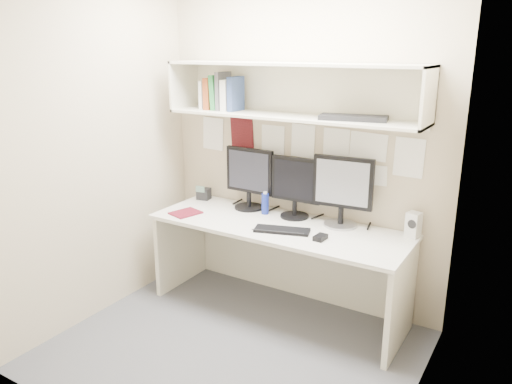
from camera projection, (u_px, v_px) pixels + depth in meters
The scene contains 19 objects.
floor at pixel (232, 350), 3.47m from camera, with size 2.40×2.00×0.01m, color #48494E.
wall_back at pixel (301, 143), 3.93m from camera, with size 2.40×0.02×2.60m, color tan.
wall_front at pixel (107, 212), 2.29m from camera, with size 2.40×0.02×2.60m, color tan.
wall_left at pixel (96, 149), 3.71m from camera, with size 0.02×2.00×2.60m, color tan.
wall_right at pixel (426, 198), 2.51m from camera, with size 0.02×2.00×2.60m, color tan.
desk at pixel (278, 268), 3.90m from camera, with size 2.00×0.70×0.73m.
overhead_hutch at pixel (294, 90), 3.70m from camera, with size 2.00×0.38×0.40m.
pinned_papers at pixel (300, 149), 3.94m from camera, with size 1.92×0.01×0.48m, color white, non-canonical shape.
monitor_left at pixel (249, 176), 4.10m from camera, with size 0.44×0.24×0.51m.
monitor_center at pixel (296, 185), 3.89m from camera, with size 0.41×0.23×0.48m.
monitor_right at pixel (342, 189), 3.69m from camera, with size 0.46×0.25×0.53m.
keyboard at pixel (282, 230), 3.64m from camera, with size 0.40×0.14×0.02m, color black.
mouse at pixel (320, 237), 3.49m from camera, with size 0.07×0.11×0.03m, color black.
speaker at pixel (413, 225), 3.53m from camera, with size 0.11×0.11×0.18m.
blue_bottle at pixel (265, 203), 4.01m from camera, with size 0.06×0.06×0.18m.
maroon_notebook at pixel (186, 213), 4.04m from camera, with size 0.18×0.22×0.01m, color #5A0F1C.
desk_phone at pixel (204, 194), 4.41m from camera, with size 0.13×0.12×0.13m.
book_stack at pixel (222, 93), 3.99m from camera, with size 0.32×0.18×0.30m.
hutch_tray at pixel (353, 118), 3.45m from camera, with size 0.46×0.18×0.03m, color black.
Camera 1 is at (1.72, -2.50, 2.03)m, focal length 35.00 mm.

